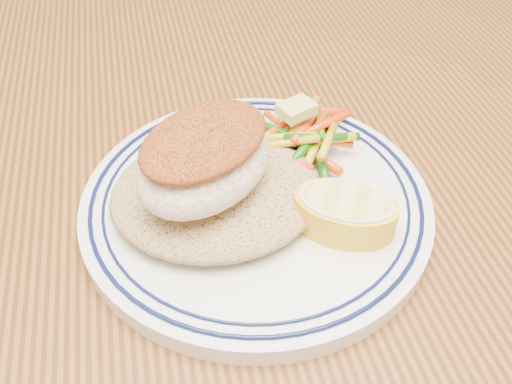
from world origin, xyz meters
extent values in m
cube|color=#4D290F|center=(0.00, 0.00, 0.73)|extent=(1.50, 0.90, 0.04)
cylinder|color=silver|center=(0.03, -0.04, 0.76)|extent=(0.26, 0.26, 0.01)
torus|color=#0A113F|center=(0.03, -0.04, 0.77)|extent=(0.24, 0.24, 0.00)
torus|color=#0A113F|center=(0.03, -0.04, 0.77)|extent=(0.22, 0.22, 0.00)
ellipsoid|color=#9A7A4D|center=(0.00, -0.04, 0.78)|extent=(0.15, 0.13, 0.03)
ellipsoid|color=#F7E5CC|center=(0.00, -0.05, 0.81)|extent=(0.13, 0.12, 0.05)
ellipsoid|color=#9A4818|center=(0.00, -0.05, 0.83)|extent=(0.12, 0.11, 0.02)
cylinder|color=red|center=(0.07, 0.00, 0.77)|extent=(0.03, 0.04, 0.01)
cylinder|color=gold|center=(0.09, 0.03, 0.77)|extent=(0.02, 0.05, 0.01)
cylinder|color=red|center=(0.09, -0.02, 0.77)|extent=(0.03, 0.05, 0.01)
cylinder|color=#17510A|center=(0.06, -0.01, 0.77)|extent=(0.02, 0.05, 0.01)
cylinder|color=#17510A|center=(0.07, 0.00, 0.77)|extent=(0.04, 0.05, 0.01)
cylinder|color=#17510A|center=(0.09, -0.02, 0.77)|extent=(0.02, 0.06, 0.02)
cylinder|color=#17510A|center=(0.09, 0.01, 0.77)|extent=(0.05, 0.04, 0.01)
cylinder|color=red|center=(0.07, 0.02, 0.77)|extent=(0.03, 0.05, 0.01)
cylinder|color=#17510A|center=(0.04, 0.01, 0.78)|extent=(0.02, 0.05, 0.01)
cylinder|color=red|center=(0.09, 0.00, 0.78)|extent=(0.04, 0.05, 0.02)
cylinder|color=gold|center=(0.08, -0.02, 0.78)|extent=(0.03, 0.05, 0.01)
cylinder|color=red|center=(0.04, -0.02, 0.78)|extent=(0.04, 0.04, 0.01)
cylinder|color=red|center=(0.10, 0.03, 0.78)|extent=(0.05, 0.02, 0.01)
cylinder|color=red|center=(0.09, -0.01, 0.78)|extent=(0.05, 0.02, 0.01)
cylinder|color=gold|center=(0.07, 0.02, 0.78)|extent=(0.01, 0.05, 0.01)
cylinder|color=#17510A|center=(0.10, 0.02, 0.78)|extent=(0.02, 0.06, 0.01)
cylinder|color=#17510A|center=(0.08, -0.01, 0.78)|extent=(0.04, 0.05, 0.01)
cylinder|color=red|center=(0.06, -0.02, 0.78)|extent=(0.04, 0.04, 0.01)
cylinder|color=red|center=(0.06, 0.01, 0.78)|extent=(0.05, 0.04, 0.01)
cylinder|color=gold|center=(0.09, -0.01, 0.78)|extent=(0.05, 0.02, 0.01)
cylinder|color=#17510A|center=(0.07, 0.00, 0.78)|extent=(0.04, 0.04, 0.01)
cylinder|color=gold|center=(0.06, 0.00, 0.78)|extent=(0.05, 0.02, 0.01)
cylinder|color=gold|center=(0.08, 0.02, 0.78)|extent=(0.04, 0.05, 0.01)
cylinder|color=red|center=(0.08, 0.01, 0.78)|extent=(0.04, 0.05, 0.02)
cylinder|color=red|center=(0.09, 0.00, 0.78)|extent=(0.05, 0.02, 0.01)
cylinder|color=#17510A|center=(0.09, -0.01, 0.79)|extent=(0.06, 0.01, 0.01)
cylinder|color=gold|center=(0.09, -0.02, 0.79)|extent=(0.03, 0.05, 0.01)
cylinder|color=gold|center=(0.06, -0.01, 0.79)|extent=(0.06, 0.01, 0.01)
cube|color=#DBCF6B|center=(0.08, 0.01, 0.80)|extent=(0.03, 0.03, 0.01)
torus|color=white|center=(0.08, -0.09, 0.79)|extent=(0.09, 0.09, 0.00)
camera|label=1|loc=(-0.03, -0.34, 1.05)|focal=40.00mm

